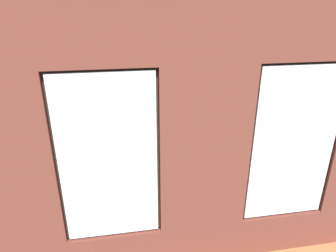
{
  "coord_description": "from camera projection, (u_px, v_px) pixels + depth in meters",
  "views": [
    {
      "loc": [
        0.91,
        5.57,
        3.11
      ],
      "look_at": [
        0.02,
        0.4,
        0.92
      ],
      "focal_mm": 32.0,
      "sensor_mm": 36.0,
      "label": 1
    }
  ],
  "objects": [
    {
      "name": "papasan_chair",
      "position": [
        157.0,
        108.0,
        8.09
      ],
      "size": [
        1.18,
        1.18,
        0.72
      ],
      "color": "olive",
      "rests_on": "ground_plane"
    },
    {
      "name": "ground_plane",
      "position": [
        166.0,
        161.0,
        6.42
      ],
      "size": [
        6.69,
        6.16,
        0.1
      ],
      "primitive_type": "cube",
      "color": "#99663D"
    },
    {
      "name": "coffee_table",
      "position": [
        159.0,
        133.0,
        6.67
      ],
      "size": [
        1.45,
        0.83,
        0.45
      ],
      "color": "tan",
      "rests_on": "ground_plane"
    },
    {
      "name": "table_plant_small",
      "position": [
        159.0,
        127.0,
        6.61
      ],
      "size": [
        0.12,
        0.12,
        0.21
      ],
      "color": "#9E5638",
      "rests_on": "coffee_table"
    },
    {
      "name": "potted_plant_between_couches",
      "position": [
        255.0,
        174.0,
        4.46
      ],
      "size": [
        1.0,
        1.02,
        1.35
      ],
      "color": "#9E5638",
      "rests_on": "ground_plane"
    },
    {
      "name": "cup_ceramic",
      "position": [
        140.0,
        133.0,
        6.45
      ],
      "size": [
        0.08,
        0.08,
        0.09
      ],
      "primitive_type": "cylinder",
      "color": "#33567F",
      "rests_on": "coffee_table"
    },
    {
      "name": "tv_flatscreen",
      "position": [
        16.0,
        134.0,
        5.16
      ],
      "size": [
        1.22,
        0.2,
        0.87
      ],
      "color": "black",
      "rests_on": "media_console"
    },
    {
      "name": "brick_wall_with_windows",
      "position": [
        205.0,
        139.0,
        3.29
      ],
      "size": [
        6.09,
        0.3,
        3.41
      ],
      "color": "brown",
      "rests_on": "ground_plane"
    },
    {
      "name": "potted_plant_near_tv",
      "position": [
        41.0,
        184.0,
        4.49
      ],
      "size": [
        0.47,
        0.47,
        0.93
      ],
      "color": "#47423D",
      "rests_on": "ground_plane"
    },
    {
      "name": "potted_plant_foreground_right",
      "position": [
        59.0,
        100.0,
        7.55
      ],
      "size": [
        0.94,
        1.01,
        1.44
      ],
      "color": "#9E5638",
      "rests_on": "ground_plane"
    },
    {
      "name": "media_console",
      "position": [
        24.0,
        170.0,
        5.43
      ],
      "size": [
        1.09,
        0.42,
        0.55
      ],
      "primitive_type": "cube",
      "color": "black",
      "rests_on": "ground_plane"
    },
    {
      "name": "potted_plant_by_left_couch",
      "position": [
        240.0,
        119.0,
        7.24
      ],
      "size": [
        0.48,
        0.48,
        0.7
      ],
      "color": "#47423D",
      "rests_on": "ground_plane"
    },
    {
      "name": "candle_jar",
      "position": [
        165.0,
        131.0,
        6.53
      ],
      "size": [
        0.08,
        0.08,
        0.11
      ],
      "primitive_type": "cylinder",
      "color": "#B7333D",
      "rests_on": "coffee_table"
    },
    {
      "name": "remote_gray",
      "position": [
        151.0,
        129.0,
        6.71
      ],
      "size": [
        0.09,
        0.18,
        0.02
      ],
      "primitive_type": "cube",
      "rotation": [
        0.0,
        0.0,
        3.39
      ],
      "color": "#59595B",
      "rests_on": "coffee_table"
    },
    {
      "name": "couch_by_window",
      "position": [
        161.0,
        208.0,
        4.35
      ],
      "size": [
        1.95,
        0.87,
        0.8
      ],
      "color": "black",
      "rests_on": "ground_plane"
    },
    {
      "name": "couch_left",
      "position": [
        283.0,
        148.0,
        6.12
      ],
      "size": [
        0.95,
        1.86,
        0.8
      ],
      "rotation": [
        0.0,
        0.0,
        1.61
      ],
      "color": "black",
      "rests_on": "ground_plane"
    }
  ]
}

